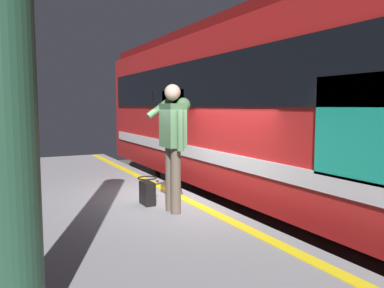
% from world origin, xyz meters
% --- Properties ---
extents(ground_plane, '(24.21, 24.21, 0.00)m').
position_xyz_m(ground_plane, '(0.00, 0.00, 0.00)').
color(ground_plane, '#4C4742').
extents(platform, '(12.47, 4.49, 1.08)m').
position_xyz_m(platform, '(0.00, 2.25, 0.54)').
color(platform, gray).
rests_on(platform, ground).
extents(safety_line, '(12.22, 0.16, 0.01)m').
position_xyz_m(safety_line, '(0.00, 0.30, 1.08)').
color(safety_line, yellow).
rests_on(safety_line, platform).
extents(track_rail_near, '(16.21, 0.08, 0.16)m').
position_xyz_m(track_rail_near, '(0.00, -1.35, 0.08)').
color(track_rail_near, slate).
rests_on(track_rail_near, ground).
extents(track_rail_far, '(16.21, 0.08, 0.16)m').
position_xyz_m(track_rail_far, '(0.00, -2.79, 0.08)').
color(track_rail_far, slate).
rests_on(track_rail_far, ground).
extents(train_carriage, '(13.76, 3.01, 4.04)m').
position_xyz_m(train_carriage, '(-0.15, -2.06, 2.56)').
color(train_carriage, red).
rests_on(train_carriage, ground).
extents(passenger, '(0.57, 0.55, 1.77)m').
position_xyz_m(passenger, '(-0.69, 0.76, 2.12)').
color(passenger, brown).
rests_on(passenger, platform).
extents(handbag, '(0.32, 0.29, 0.41)m').
position_xyz_m(handbag, '(-0.14, 0.95, 1.27)').
color(handbag, black).
rests_on(handbag, platform).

